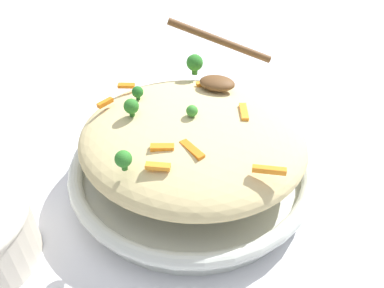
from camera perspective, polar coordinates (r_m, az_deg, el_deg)
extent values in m
plane|color=silver|center=(0.63, 0.00, -5.36)|extent=(2.40, 2.40, 0.00)
cylinder|color=silver|center=(0.62, 0.00, -4.49)|extent=(0.34, 0.34, 0.03)
torus|color=silver|center=(0.60, 0.00, -2.83)|extent=(0.37, 0.37, 0.02)
torus|color=black|center=(0.60, 0.00, -2.52)|extent=(0.36, 0.36, 0.00)
ellipsoid|color=#DBC689|center=(0.57, 0.00, 0.80)|extent=(0.33, 0.31, 0.08)
cube|color=orange|center=(0.47, -5.00, -3.27)|extent=(0.03, 0.01, 0.01)
cube|color=orange|center=(0.60, -12.35, 6.15)|extent=(0.02, 0.03, 0.01)
cube|color=orange|center=(0.49, 0.00, -0.81)|extent=(0.04, 0.03, 0.01)
cube|color=orange|center=(0.56, 7.56, 4.57)|extent=(0.02, 0.04, 0.01)
cube|color=orange|center=(0.47, 11.21, -3.73)|extent=(0.04, 0.01, 0.01)
cube|color=orange|center=(0.50, -4.37, -0.55)|extent=(0.03, 0.02, 0.01)
cube|color=orange|center=(0.63, -9.57, 8.41)|extent=(0.03, 0.02, 0.01)
cube|color=orange|center=(0.63, 2.38, 8.87)|extent=(0.04, 0.03, 0.01)
cylinder|color=#205B1C|center=(0.60, -7.87, 6.75)|extent=(0.01, 0.01, 0.01)
sphere|color=#236B23|center=(0.59, -7.95, 7.54)|extent=(0.02, 0.02, 0.02)
cylinder|color=#296820|center=(0.56, -8.74, 4.45)|extent=(0.01, 0.01, 0.01)
sphere|color=#2D7A28|center=(0.55, -8.86, 5.47)|extent=(0.02, 0.02, 0.02)
cylinder|color=#377928|center=(0.55, 0.29, 4.26)|extent=(0.01, 0.01, 0.00)
sphere|color=#3D8E33|center=(0.54, 0.29, 4.95)|extent=(0.02, 0.02, 0.02)
cylinder|color=#296820|center=(0.48, -9.83, -3.23)|extent=(0.01, 0.01, 0.01)
sphere|color=#2D7A28|center=(0.47, -9.99, -2.15)|extent=(0.02, 0.02, 0.02)
cylinder|color=#296820|center=(0.66, 0.39, 10.62)|extent=(0.01, 0.01, 0.01)
sphere|color=#2D7A28|center=(0.65, 0.40, 11.79)|extent=(0.03, 0.03, 0.03)
ellipsoid|color=brown|center=(0.61, 3.69, 8.86)|extent=(0.06, 0.04, 0.02)
cylinder|color=brown|center=(0.68, 4.10, 14.80)|extent=(0.18, 0.05, 0.07)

